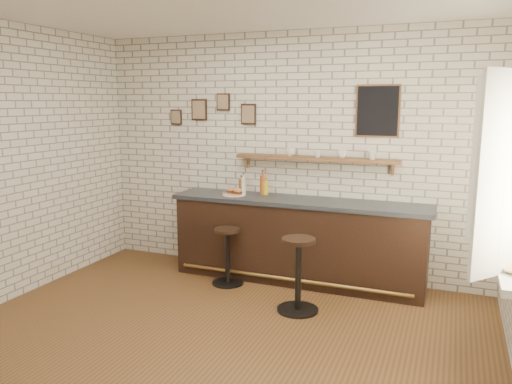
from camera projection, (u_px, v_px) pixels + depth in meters
ground at (217, 336)px, 4.65m from camera, size 5.00×5.00×0.00m
bar_counter at (298, 240)px, 6.02m from camera, size 3.10×0.65×1.01m
sandwich_plate at (234, 195)px, 6.19m from camera, size 0.28×0.28×0.01m
ciabatta_sandwich at (235, 191)px, 6.18m from camera, size 0.26×0.19×0.08m
potato_chips at (233, 194)px, 6.19m from camera, size 0.26×0.18×0.00m
bitters_bottle_brown at (241, 186)px, 6.33m from camera, size 0.07×0.07×0.23m
bitters_bottle_white at (244, 185)px, 6.32m from camera, size 0.07×0.07×0.25m
bitters_bottle_amber at (263, 185)px, 6.22m from camera, size 0.07×0.07×0.31m
condiment_bottle_yellow at (266, 188)px, 6.22m from camera, size 0.07×0.07×0.21m
bar_stool_left at (227, 254)px, 5.93m from camera, size 0.38×0.38×0.68m
bar_stool_right at (298, 272)px, 5.15m from camera, size 0.44×0.44×0.78m
wall_shelf at (315, 159)px, 5.98m from camera, size 2.00×0.18×0.18m
shelf_cup_a at (290, 152)px, 6.08m from camera, size 0.14×0.14×0.10m
shelf_cup_b at (318, 154)px, 5.96m from camera, size 0.12×0.12×0.08m
shelf_cup_c at (342, 154)px, 5.85m from camera, size 0.14×0.14×0.10m
shelf_cup_d at (372, 155)px, 5.72m from camera, size 0.12×0.12×0.09m
back_wall_decor at (304, 111)px, 6.01m from camera, size 2.96×0.02×0.56m
window_sill at (509, 265)px, 3.89m from camera, size 0.20×1.35×0.06m
casement_window at (511, 170)px, 3.77m from camera, size 0.40×1.30×1.56m
book_lower at (509, 269)px, 3.68m from camera, size 0.26×0.30×0.02m
book_upper at (510, 267)px, 3.66m from camera, size 0.23×0.25×0.02m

